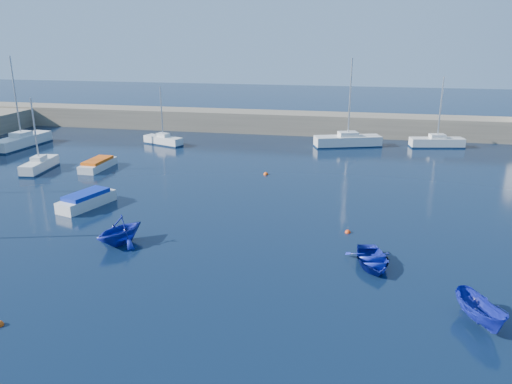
% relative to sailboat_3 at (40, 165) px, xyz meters
% --- Properties ---
extents(ground, '(220.00, 220.00, 0.00)m').
position_rel_sailboat_3_xyz_m(ground, '(23.42, -21.98, -0.57)').
color(ground, black).
rests_on(ground, ground).
extents(back_wall, '(96.00, 4.50, 2.60)m').
position_rel_sailboat_3_xyz_m(back_wall, '(23.42, 24.02, 0.73)').
color(back_wall, '#716856').
rests_on(back_wall, ground).
extents(sailboat_3, '(2.01, 5.25, 6.89)m').
position_rel_sailboat_3_xyz_m(sailboat_3, '(0.00, 0.00, 0.00)').
color(sailboat_3, silver).
rests_on(sailboat_3, ground).
extents(sailboat_4, '(2.79, 7.92, 10.17)m').
position_rel_sailboat_3_xyz_m(sailboat_4, '(-8.40, 9.08, 0.12)').
color(sailboat_4, silver).
rests_on(sailboat_4, ground).
extents(sailboat_5, '(5.15, 3.12, 6.70)m').
position_rel_sailboat_3_xyz_m(sailboat_5, '(7.10, 13.45, -0.03)').
color(sailboat_5, silver).
rests_on(sailboat_5, ground).
extents(sailboat_6, '(7.86, 4.46, 9.93)m').
position_rel_sailboat_3_xyz_m(sailboat_6, '(28.37, 16.81, 0.11)').
color(sailboat_6, silver).
rests_on(sailboat_6, ground).
extents(sailboat_7, '(6.21, 2.82, 7.97)m').
position_rel_sailboat_3_xyz_m(sailboat_7, '(38.41, 18.45, 0.03)').
color(sailboat_7, silver).
rests_on(sailboat_7, ground).
extents(motorboat_1, '(2.84, 4.89, 1.13)m').
position_rel_sailboat_3_xyz_m(motorboat_1, '(9.76, -8.60, -0.03)').
color(motorboat_1, silver).
rests_on(motorboat_1, ground).
extents(motorboat_2, '(1.72, 4.69, 0.96)m').
position_rel_sailboat_3_xyz_m(motorboat_2, '(5.07, 1.76, -0.11)').
color(motorboat_2, silver).
rests_on(motorboat_2, ground).
extents(dinghy_center, '(3.28, 4.13, 0.77)m').
position_rel_sailboat_3_xyz_m(dinghy_center, '(30.63, -14.60, -0.18)').
color(dinghy_center, '#16229D').
rests_on(dinghy_center, ground).
extents(dinghy_left, '(4.06, 4.30, 1.79)m').
position_rel_sailboat_3_xyz_m(dinghy_left, '(15.38, -14.53, 0.33)').
color(dinghy_left, '#16229D').
rests_on(dinghy_left, ground).
extents(dinghy_right, '(2.36, 3.49, 1.26)m').
position_rel_sailboat_3_xyz_m(dinghy_right, '(35.23, -19.70, 0.07)').
color(dinghy_right, '#16229D').
rests_on(dinghy_right, ground).
extents(buoy_1, '(0.39, 0.39, 0.39)m').
position_rel_sailboat_3_xyz_m(buoy_1, '(29.18, -9.89, -0.57)').
color(buoy_1, red).
rests_on(buoy_1, ground).
extents(buoy_3, '(0.46, 0.46, 0.46)m').
position_rel_sailboat_3_xyz_m(buoy_3, '(21.33, 2.97, -0.57)').
color(buoy_3, '#EC4B0C').
rests_on(buoy_3, ground).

